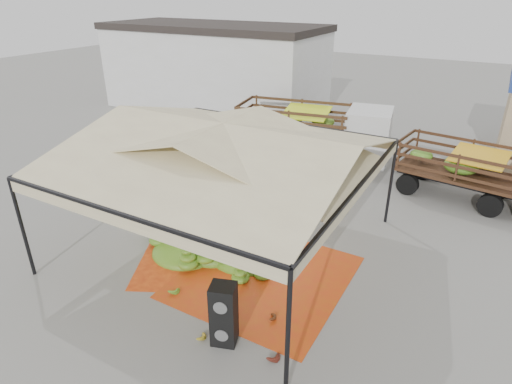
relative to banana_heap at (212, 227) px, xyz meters
The scene contains 17 objects.
ground 0.76m from the banana_heap, ahead, with size 90.00×90.00×0.00m, color slate.
canopy_tent 2.78m from the banana_heap, ahead, with size 8.10×8.10×4.00m.
building_white 17.11m from the banana_heap, 123.99° to the left, with size 14.30×6.30×5.40m.
tarp_left 0.93m from the banana_heap, 68.79° to the right, with size 3.91×3.73×0.01m, color #E55815.
tarp_right 2.52m from the banana_heap, 19.06° to the right, with size 4.40×4.62×0.01m, color red.
banana_heap is the anchor object (origin of this frame).
hand_yellow_a 4.04m from the banana_heap, 53.08° to the right, with size 0.41×0.34×0.19m, color #AC8422.
hand_yellow_b 4.22m from the banana_heap, 59.77° to the right, with size 0.42×0.35×0.19m, color gold.
hand_red_a 5.12m from the banana_heap, 40.58° to the right, with size 0.48×0.39×0.22m, color #5A2114.
hand_red_b 3.98m from the banana_heap, 34.54° to the right, with size 0.42×0.34×0.19m, color #502912.
hand_green 2.69m from the banana_heap, 79.19° to the right, with size 0.46×0.37×0.21m, color #3F811A.
hanging_bunches 2.67m from the banana_heap, 105.53° to the left, with size 4.74×0.24×0.20m.
speaker_stack 4.33m from the banana_heap, 51.70° to the right, with size 0.70×0.65×1.57m.
banana_leaves 1.26m from the banana_heap, behind, with size 0.96×1.36×3.70m, color #2C7820, non-canonical shape.
vendor 5.14m from the banana_heap, 69.35° to the left, with size 0.68×0.45×1.86m, color gray.
truck_left 9.20m from the banana_heap, 90.63° to the left, with size 7.41×3.57×2.44m.
truck_right 10.46m from the banana_heap, 44.16° to the left, with size 6.47×2.98×2.14m.
Camera 1 is at (6.48, -9.62, 7.42)m, focal length 30.00 mm.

